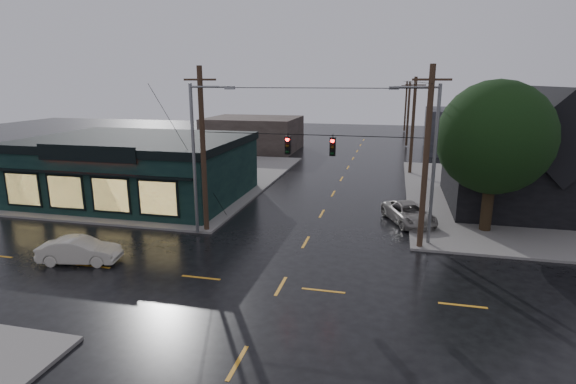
% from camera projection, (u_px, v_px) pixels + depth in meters
% --- Properties ---
extents(ground_plane, '(160.00, 160.00, 0.00)m').
position_uv_depth(ground_plane, '(281.00, 286.00, 20.89)').
color(ground_plane, black).
extents(sidewalk_nw, '(28.00, 28.00, 0.15)m').
position_uv_depth(sidewalk_nw, '(134.00, 177.00, 44.23)').
color(sidewalk_nw, slate).
rests_on(sidewalk_nw, ground).
extents(pizza_shop, '(16.30, 12.34, 4.90)m').
position_uv_depth(pizza_shop, '(139.00, 167.00, 35.85)').
color(pizza_shop, black).
rests_on(pizza_shop, ground).
extents(ne_building, '(12.60, 11.60, 8.75)m').
position_uv_depth(ne_building, '(539.00, 149.00, 32.50)').
color(ne_building, black).
rests_on(ne_building, ground).
extents(corner_tree, '(6.86, 6.86, 9.26)m').
position_uv_depth(corner_tree, '(495.00, 138.00, 26.93)').
color(corner_tree, black).
rests_on(corner_tree, ground).
extents(utility_pole_nw, '(2.00, 0.32, 10.15)m').
position_uv_depth(utility_pole_nw, '(207.00, 231.00, 28.48)').
color(utility_pole_nw, '#332416').
rests_on(utility_pole_nw, ground).
extents(utility_pole_ne, '(2.00, 0.32, 10.15)m').
position_uv_depth(utility_pole_ne, '(419.00, 248.00, 25.58)').
color(utility_pole_ne, '#332416').
rests_on(utility_pole_ne, ground).
extents(utility_pole_far_a, '(2.00, 0.32, 9.65)m').
position_uv_depth(utility_pole_far_a, '(410.00, 174.00, 45.87)').
color(utility_pole_far_a, '#332416').
rests_on(utility_pole_far_a, ground).
extents(utility_pole_far_b, '(2.00, 0.32, 9.15)m').
position_uv_depth(utility_pole_far_b, '(406.00, 146.00, 64.75)').
color(utility_pole_far_b, '#332416').
rests_on(utility_pole_far_b, ground).
extents(utility_pole_far_c, '(2.00, 0.32, 9.15)m').
position_uv_depth(utility_pole_far_c, '(404.00, 131.00, 83.63)').
color(utility_pole_far_c, '#332416').
rests_on(utility_pole_far_c, ground).
extents(span_signal_assembly, '(13.00, 0.48, 1.23)m').
position_uv_depth(span_signal_assembly, '(310.00, 145.00, 25.63)').
color(span_signal_assembly, black).
rests_on(span_signal_assembly, ground).
extents(streetlight_nw, '(5.40, 0.30, 9.15)m').
position_uv_depth(streetlight_nw, '(198.00, 234.00, 27.89)').
color(streetlight_nw, slate).
rests_on(streetlight_nw, ground).
extents(streetlight_ne, '(5.40, 0.30, 9.15)m').
position_uv_depth(streetlight_ne, '(428.00, 245.00, 26.12)').
color(streetlight_ne, slate).
rests_on(streetlight_ne, ground).
extents(bg_building_west, '(12.00, 10.00, 4.40)m').
position_uv_depth(bg_building_west, '(253.00, 134.00, 61.25)').
color(bg_building_west, '#322824').
rests_on(bg_building_west, ground).
extents(bg_building_east, '(14.00, 12.00, 5.60)m').
position_uv_depth(bg_building_east, '(482.00, 131.00, 59.11)').
color(bg_building_east, '#26262B').
rests_on(bg_building_east, ground).
extents(sedan_cream, '(4.31, 2.24, 1.35)m').
position_uv_depth(sedan_cream, '(80.00, 251.00, 23.42)').
color(sedan_cream, beige).
rests_on(sedan_cream, ground).
extents(suv_silver, '(4.03, 5.44, 1.37)m').
position_uv_depth(suv_silver, '(409.00, 213.00, 29.92)').
color(suv_silver, gray).
rests_on(suv_silver, ground).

